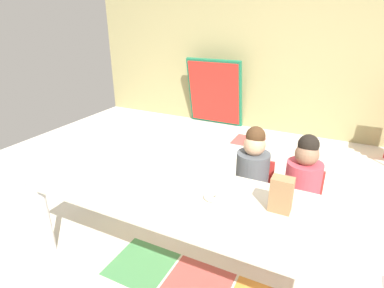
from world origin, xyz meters
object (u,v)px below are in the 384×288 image
Objects in this scene: craft_table at (187,200)px; paper_bag_brown at (281,195)px; donut_powdered_on_plate at (108,162)px; paper_plate_center_table at (152,188)px; paper_plate_near_edge at (108,164)px; donut_powdered_loose at (212,197)px; folded_activity_table at (215,93)px; seated_child_near_camera at (253,171)px; seated_child_middle_seat at (303,181)px.

paper_bag_brown is at bearing 8.42° from craft_table.
paper_plate_center_table is at bearing -16.62° from donut_powdered_on_plate.
paper_plate_near_edge is (-1.35, 0.03, -0.11)m from paper_bag_brown.
folded_activity_table is at bearing 112.15° from donut_powdered_loose.
folded_activity_table reaches higher than seated_child_near_camera.
folded_activity_table is at bearing 118.81° from seated_child_near_camera.
donut_powdered_on_plate is at bearing 171.55° from craft_table.
paper_plate_near_edge is 0.54m from paper_plate_center_table.
seated_child_middle_seat is 1.50m from paper_plate_near_edge.
paper_bag_brown is (-0.07, -0.53, 0.16)m from seated_child_middle_seat.
seated_child_near_camera is at bearing -61.19° from folded_activity_table.
seated_child_near_camera reaches higher than paper_bag_brown.
seated_child_near_camera reaches higher than paper_plate_near_edge.
seated_child_middle_seat is (0.66, 0.61, -0.01)m from craft_table.
paper_bag_brown reaches higher than craft_table.
craft_table is 0.77m from paper_plate_near_edge.
seated_child_middle_seat is 0.77m from donut_powdered_loose.
donut_powdered_on_plate is at bearing 163.38° from paper_plate_center_table.
paper_plate_near_edge is 0.02m from donut_powdered_on_plate.
seated_child_near_camera is 1.15m from paper_plate_near_edge.
paper_bag_brown is (1.63, -2.92, 0.18)m from folded_activity_table.
donut_powdered_loose is at bearing -67.85° from folded_activity_table.
seated_child_middle_seat is 1.12m from paper_plate_center_table.
craft_table is 12.17× the size of paper_plate_near_edge.
paper_plate_near_edge is at bearing 0.00° from donut_powdered_on_plate.
craft_table is at bearing -8.45° from paper_plate_near_edge.
folded_activity_table reaches higher than paper_bag_brown.
donut_powdered_loose is (0.17, 0.02, 0.06)m from craft_table.
donut_powdered_loose is at bearing -99.76° from seated_child_near_camera.
folded_activity_table reaches higher than paper_plate_near_edge.
seated_child_middle_seat is at bearing 35.88° from paper_plate_center_table.
paper_plate_center_table is 1.63× the size of donut_powdered_loose.
seated_child_near_camera is 0.84m from paper_plate_center_table.
seated_child_near_camera is 1.00× the size of seated_child_middle_seat.
folded_activity_table is at bearing 119.17° from paper_bag_brown.
paper_plate_near_edge is 0.94m from donut_powdered_loose.
folded_activity_table is 9.83× the size of donut_powdered_on_plate.
seated_child_middle_seat is 8.30× the size of donut_powdered_on_plate.
paper_bag_brown is 1.22× the size of paper_plate_center_table.
seated_child_near_camera is at bearing 120.79° from paper_bag_brown.
donut_powdered_on_plate reaches higher than paper_plate_near_edge.
paper_plate_near_edge is at bearing -84.39° from folded_activity_table.
paper_bag_brown is at bearing -1.10° from paper_plate_near_edge.
donut_powdered_on_plate reaches higher than paper_plate_center_table.
donut_powdered_on_plate is (-0.51, 0.15, 0.02)m from paper_plate_center_table.
paper_bag_brown is 0.43m from donut_powdered_loose.
paper_bag_brown is 1.35m from paper_plate_near_edge.
paper_plate_near_edge is at bearing -160.54° from seated_child_middle_seat.
folded_activity_table is 2.91m from donut_powdered_on_plate.
paper_plate_near_edge is at bearing 178.90° from paper_bag_brown.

